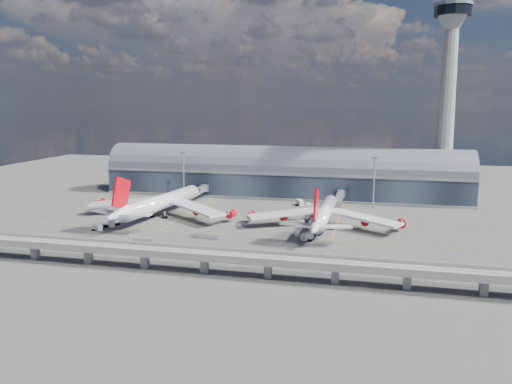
% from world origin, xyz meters
% --- Properties ---
extents(ground, '(500.00, 500.00, 0.00)m').
position_xyz_m(ground, '(0.00, 0.00, 0.00)').
color(ground, '#474744').
rests_on(ground, ground).
extents(taxi_lines, '(200.00, 80.12, 0.01)m').
position_xyz_m(taxi_lines, '(0.00, 22.11, 0.01)').
color(taxi_lines, gold).
rests_on(taxi_lines, ground).
extents(terminal, '(200.00, 30.00, 28.00)m').
position_xyz_m(terminal, '(0.00, 77.99, 11.34)').
color(terminal, '#1F2633').
rests_on(terminal, ground).
extents(control_tower, '(19.00, 19.00, 103.00)m').
position_xyz_m(control_tower, '(85.00, 83.00, 51.64)').
color(control_tower, gray).
rests_on(control_tower, ground).
extents(guideway, '(220.00, 8.50, 7.20)m').
position_xyz_m(guideway, '(-0.00, -55.00, 5.29)').
color(guideway, gray).
rests_on(guideway, ground).
extents(floodlight_mast_left, '(3.00, 0.70, 25.70)m').
position_xyz_m(floodlight_mast_left, '(-50.00, 55.00, 13.63)').
color(floodlight_mast_left, gray).
rests_on(floodlight_mast_left, ground).
extents(floodlight_mast_right, '(3.00, 0.70, 25.70)m').
position_xyz_m(floodlight_mast_right, '(50.00, 55.00, 13.63)').
color(floodlight_mast_right, gray).
rests_on(floodlight_mast_right, ground).
extents(airliner_left, '(72.79, 76.57, 23.34)m').
position_xyz_m(airliner_left, '(-44.97, 12.39, 6.67)').
color(airliner_left, white).
rests_on(airliner_left, ground).
extents(airliner_right, '(66.52, 69.51, 22.10)m').
position_xyz_m(airliner_right, '(30.05, 9.74, 5.73)').
color(airliner_right, white).
rests_on(airliner_right, ground).
extents(jet_bridge_left, '(4.40, 28.00, 7.25)m').
position_xyz_m(jet_bridge_left, '(-41.13, 53.12, 5.18)').
color(jet_bridge_left, gray).
rests_on(jet_bridge_left, ground).
extents(jet_bridge_right, '(4.40, 32.00, 7.25)m').
position_xyz_m(jet_bridge_right, '(33.57, 51.18, 5.18)').
color(jet_bridge_right, gray).
rests_on(jet_bridge_right, ground).
extents(service_truck_0, '(5.41, 7.57, 3.01)m').
position_xyz_m(service_truck_0, '(-57.65, -8.65, 1.56)').
color(service_truck_0, silver).
rests_on(service_truck_0, ground).
extents(service_truck_1, '(4.70, 3.80, 2.48)m').
position_xyz_m(service_truck_1, '(-59.82, -16.14, 1.25)').
color(service_truck_1, silver).
rests_on(service_truck_1, ground).
extents(service_truck_2, '(7.70, 3.25, 2.70)m').
position_xyz_m(service_truck_2, '(18.28, 9.94, 1.41)').
color(service_truck_2, silver).
rests_on(service_truck_2, ground).
extents(service_truck_3, '(4.69, 6.16, 2.80)m').
position_xyz_m(service_truck_3, '(25.92, -10.79, 1.43)').
color(service_truck_3, silver).
rests_on(service_truck_3, ground).
extents(service_truck_4, '(3.03, 5.10, 2.78)m').
position_xyz_m(service_truck_4, '(18.87, 45.48, 1.40)').
color(service_truck_4, silver).
rests_on(service_truck_4, ground).
extents(service_truck_5, '(4.66, 6.37, 2.89)m').
position_xyz_m(service_truck_5, '(13.64, 53.29, 1.48)').
color(service_truck_5, silver).
rests_on(service_truck_5, ground).
extents(cargo_train_0, '(8.55, 2.70, 1.88)m').
position_xyz_m(cargo_train_0, '(-33.30, -29.05, 0.98)').
color(cargo_train_0, gray).
rests_on(cargo_train_0, ground).
extents(cargo_train_1, '(12.45, 2.65, 1.64)m').
position_xyz_m(cargo_train_1, '(-12.89, -17.65, 0.86)').
color(cargo_train_1, gray).
rests_on(cargo_train_1, ground).
extents(cargo_train_2, '(5.09, 1.80, 1.71)m').
position_xyz_m(cargo_train_2, '(37.35, -32.11, 0.89)').
color(cargo_train_2, gray).
rests_on(cargo_train_2, ground).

